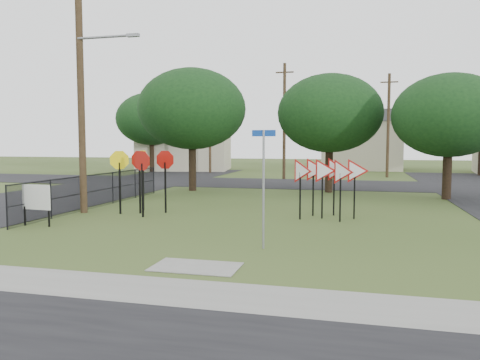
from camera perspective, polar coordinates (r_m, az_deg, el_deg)
name	(u,v)px	position (r m, az deg, el deg)	size (l,w,h in m)	color
ground	(224,245)	(13.24, -1.91, -7.96)	(140.00, 140.00, 0.00)	#33481B
sidewalk	(165,291)	(9.41, -9.16, -13.20)	(30.00, 1.60, 0.02)	gray
planting_strip	(136,313)	(8.38, -12.51, -15.53)	(30.00, 0.80, 0.02)	#33481B
street_left	(65,195)	(27.45, -20.59, -1.70)	(8.00, 50.00, 0.02)	black
street_far	(304,184)	(32.74, 7.77, -0.48)	(60.00, 8.00, 0.02)	black
curb_pad	(196,267)	(11.02, -5.41, -10.51)	(2.00, 1.20, 0.02)	gray
street_name_sign	(264,182)	(12.58, 2.89, -0.19)	(0.66, 0.11, 3.21)	gray
stop_sign_cluster	(142,167)	(19.30, -11.87, 1.59)	(2.41, 2.10, 2.57)	black
yield_sign_cluster	(328,173)	(17.96, 10.62, 0.81)	(2.93, 1.93, 2.33)	black
info_board	(36,199)	(17.51, -23.59, -2.09)	(1.15, 0.13, 1.44)	black
utility_pole_main	(82,84)	(20.21, -18.71, 10.98)	(3.55, 0.33, 10.00)	#453320
far_pole_a	(284,120)	(36.89, 5.42, 7.24)	(1.40, 0.24, 9.00)	#453320
far_pole_b	(388,125)	(40.52, 17.62, 6.45)	(1.40, 0.24, 8.50)	#453320
far_pole_c	(210,124)	(44.57, -3.68, 6.79)	(1.40, 0.24, 9.00)	#453320
fence_run	(100,189)	(21.86, -16.73, -1.10)	(0.05, 11.55, 1.50)	black
house_left	(185,135)	(49.64, -6.68, 5.45)	(10.58, 8.88, 7.20)	#BEB799
house_mid	(362,140)	(52.43, 14.60, 4.74)	(8.40, 8.40, 6.20)	#BEB799
tree_near_left	(192,109)	(28.17, -5.88, 8.59)	(6.40, 6.40, 7.27)	black
tree_near_mid	(330,113)	(27.52, 10.89, 7.97)	(6.00, 6.00, 6.80)	black
tree_near_right	(449,116)	(25.84, 24.13, 7.18)	(5.60, 5.60, 6.33)	black
tree_far_left	(151,119)	(46.77, -10.76, 7.32)	(6.80, 6.80, 7.73)	black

